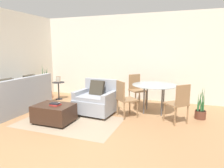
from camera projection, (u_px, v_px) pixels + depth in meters
ground_plane at (66, 141)px, 3.62m from camera, size 20.00×20.00×0.00m
wall_back at (123, 57)px, 6.63m from camera, size 12.00×0.06×2.75m
wall_left at (8, 59)px, 5.72m from camera, size 0.06×12.00×2.75m
area_rug at (70, 122)px, 4.57m from camera, size 2.27×1.42×0.01m
couch at (16, 99)px, 5.36m from camera, size 0.90×1.99×0.93m
armchair at (96, 100)px, 5.13m from camera, size 1.00×0.88×0.87m
ottoman at (54, 113)px, 4.51m from camera, size 0.84×0.63×0.42m
book_stack at (55, 104)px, 4.44m from camera, size 0.23×0.20×0.05m
tv_remote_primary at (59, 103)px, 4.59m from camera, size 0.11×0.14×0.01m
tv_remote_secondary at (55, 103)px, 4.59m from camera, size 0.12×0.16×0.01m
potted_plant at (46, 91)px, 6.74m from camera, size 0.36×0.36×1.18m
side_table at (59, 87)px, 6.56m from camera, size 0.39×0.39×0.58m
picture_frame at (58, 79)px, 6.52m from camera, size 0.16×0.07×0.19m
dining_table at (155, 88)px, 5.17m from camera, size 1.15×1.15×0.74m
dining_chair_near_left at (124, 97)px, 4.82m from camera, size 0.59×0.59×0.90m
dining_chair_near_right at (179, 101)px, 4.40m from camera, size 0.59×0.59×0.90m
dining_chair_far_left at (136, 87)px, 5.99m from camera, size 0.59×0.59×0.90m
potted_plant_small at (201, 110)px, 4.77m from camera, size 0.25×0.25×0.78m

